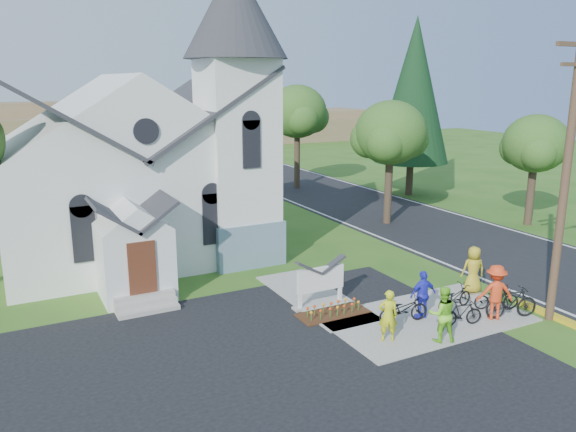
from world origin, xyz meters
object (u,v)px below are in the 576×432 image
church_sign (321,280)px  bike_4 (496,298)px  bike_0 (403,309)px  utility_pole (568,166)px  cyclist_2 (423,295)px  cyclist_3 (495,292)px  cyclist_4 (473,270)px  bike_1 (462,313)px  bike_3 (511,302)px  cyclist_1 (442,314)px  cyclist_0 (388,315)px  bike_2 (455,297)px

church_sign → bike_4: size_ratio=1.36×
bike_0 → bike_4: size_ratio=1.13×
utility_pole → church_sign: bearing=144.4°
cyclist_2 → cyclist_3: 2.48m
cyclist_4 → utility_pole: bearing=123.3°
utility_pole → bike_1: 5.96m
cyclist_2 → bike_3: 3.10m
cyclist_1 → bike_4: size_ratio=1.13×
cyclist_0 → bike_4: bearing=-152.5°
cyclist_4 → bike_3: bearing=96.9°
cyclist_1 → cyclist_4: cyclist_4 is taller
cyclist_3 → cyclist_0: bearing=20.3°
bike_2 → bike_4: 1.51m
cyclist_2 → church_sign: bearing=-40.6°
cyclist_0 → cyclist_1: cyclist_1 is taller
church_sign → cyclist_1: size_ratio=1.20×
utility_pole → cyclist_3: (-1.84, 0.87, -4.38)m
cyclist_0 → cyclist_2: (2.13, 0.85, 0.01)m
bike_2 → bike_4: bearing=-124.7°
bike_1 → cyclist_1: bearing=125.4°
utility_pole → bike_4: size_ratio=6.17×
cyclist_1 → cyclist_4: bearing=-123.8°
bike_2 → cyclist_3: 1.49m
cyclist_2 → cyclist_4: cyclist_4 is taller
bike_3 → church_sign: bearing=70.1°
cyclist_1 → cyclist_4: (3.99, 2.65, 0.01)m
utility_pole → bike_1: size_ratio=6.75×
bike_1 → cyclist_2: size_ratio=0.86×
cyclist_4 → cyclist_3: bearing=82.8°
bike_2 → bike_1: bearing=138.9°
cyclist_4 → bike_4: cyclist_4 is taller
bike_2 → bike_0: bearing=84.4°
utility_pole → cyclist_2: (-4.02, 2.05, -4.49)m
church_sign → bike_4: 6.37m
bike_2 → bike_4: bike_2 is taller
church_sign → cyclist_4: 6.12m
bike_0 → bike_3: 3.84m
bike_0 → bike_2: bearing=-79.9°
bike_1 → bike_3: (1.98, -0.32, 0.13)m
bike_4 → cyclist_0: bearing=116.9°
bike_2 → bike_3: size_ratio=0.89×
bike_1 → cyclist_4: size_ratio=0.80×
utility_pole → bike_2: (-2.46, 2.12, -4.91)m
cyclist_4 → church_sign: bearing=5.5°
cyclist_1 → cyclist_4: size_ratio=0.99×
cyclist_3 → bike_0: bearing=3.2°
bike_0 → cyclist_3: bearing=-103.1°
bike_0 → bike_4: bearing=-91.1°
cyclist_3 → bike_2: bearing=-38.9°
bike_3 → bike_4: (0.15, 0.79, -0.15)m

